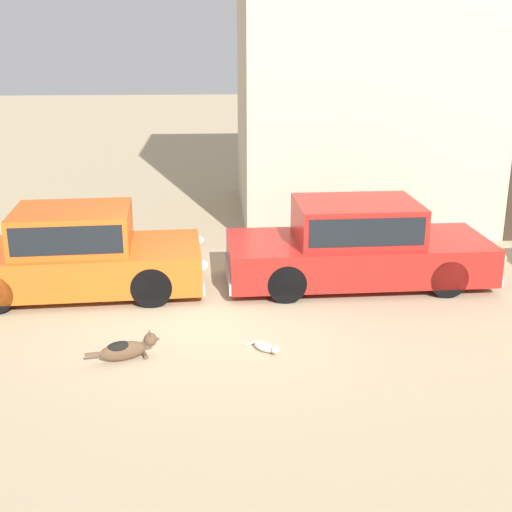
{
  "coord_description": "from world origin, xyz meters",
  "views": [
    {
      "loc": [
        0.16,
        -10.11,
        4.31
      ],
      "look_at": [
        0.78,
        0.2,
        0.9
      ],
      "focal_mm": 47.97,
      "sensor_mm": 36.0,
      "label": 1
    }
  ],
  "objects": [
    {
      "name": "ground_plane",
      "position": [
        0.0,
        0.0,
        0.0
      ],
      "size": [
        80.0,
        80.0,
        0.0
      ],
      "primitive_type": "plane",
      "color": "tan"
    },
    {
      "name": "parked_sedan_nearest",
      "position": [
        -2.23,
        1.11,
        0.73
      ],
      "size": [
        4.41,
        2.03,
        1.49
      ],
      "rotation": [
        0.0,
        0.0,
        0.06
      ],
      "color": "#D15619",
      "rests_on": "ground_plane"
    },
    {
      "name": "parked_sedan_second",
      "position": [
        2.64,
        1.31,
        0.73
      ],
      "size": [
        4.78,
        1.95,
        1.49
      ],
      "rotation": [
        0.0,
        0.0,
        0.03
      ],
      "color": "#AD1E19",
      "rests_on": "ground_plane"
    },
    {
      "name": "stray_dog_spotted",
      "position": [
        -1.1,
        -1.52,
        0.16
      ],
      "size": [
        1.02,
        0.41,
        0.37
      ],
      "rotation": [
        0.0,
        0.0,
        0.33
      ],
      "color": "brown",
      "rests_on": "ground_plane"
    },
    {
      "name": "stray_cat",
      "position": [
        0.82,
        -1.4,
        0.07
      ],
      "size": [
        0.48,
        0.51,
        0.16
      ],
      "rotation": [
        0.0,
        0.0,
        5.48
      ],
      "color": "beige",
      "rests_on": "ground_plane"
    }
  ]
}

